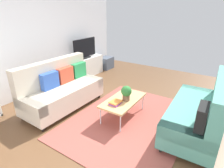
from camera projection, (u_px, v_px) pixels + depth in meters
The scene contains 14 objects.
ground_plane at pixel (127, 117), 3.95m from camera, with size 7.68×7.68×0.00m, color brown.
wall_far at pixel (36, 38), 4.81m from camera, with size 6.40×0.12×2.90m, color silver.
area_rug at pixel (130, 120), 3.82m from camera, with size 2.90×2.20×0.01m, color #9E4C42.
couch_beige at pixel (62, 89), 4.21m from camera, with size 1.91×0.87×1.10m.
couch_green at pixel (199, 112), 3.29m from camera, with size 1.93×0.91×1.10m.
coffee_table at pixel (123, 100), 3.81m from camera, with size 1.10×0.56×0.42m.
tv_console at pixel (85, 67), 6.23m from camera, with size 1.40×0.44×0.64m, color silver.
tv at pixel (85, 49), 5.98m from camera, with size 1.00×0.20×0.64m.
storage_trunk at pixel (106, 63), 7.07m from camera, with size 0.52×0.40×0.44m, color #4C5666.
potted_plant at pixel (126, 92), 3.68m from camera, with size 0.22×0.22×0.32m.
table_book_0 at pixel (116, 103), 3.61m from camera, with size 0.24×0.18×0.03m, color purple.
table_book_1 at pixel (116, 102), 3.60m from camera, with size 0.24×0.18×0.03m, color orange.
vase_0 at pixel (71, 59), 5.66m from camera, with size 0.10×0.10×0.15m, color #B24C4C.
bottle_0 at pixel (77, 57), 5.72m from camera, with size 0.06×0.06×0.24m, color red.
Camera 1 is at (-3.00, -1.58, 2.17)m, focal length 29.18 mm.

